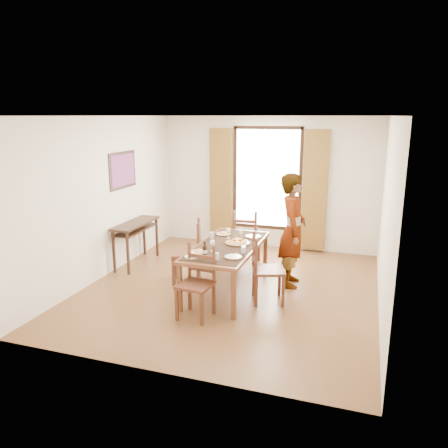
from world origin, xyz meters
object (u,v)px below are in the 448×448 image
(console_table, at_px, (136,228))
(man, at_px, (293,230))
(dining_table, at_px, (227,249))
(pasta_platter, at_px, (237,241))

(console_table, height_order, man, man)
(console_table, bearing_deg, man, -2.24)
(dining_table, relative_size, pasta_platter, 5.00)
(dining_table, height_order, man, man)
(console_table, xyz_separation_m, dining_table, (2.00, -0.70, 0.01))
(pasta_platter, bearing_deg, man, 31.29)
(man, xyz_separation_m, pasta_platter, (-0.78, -0.48, -0.11))
(man, bearing_deg, dining_table, 115.24)
(dining_table, distance_m, pasta_platter, 0.20)
(console_table, distance_m, pasta_platter, 2.21)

